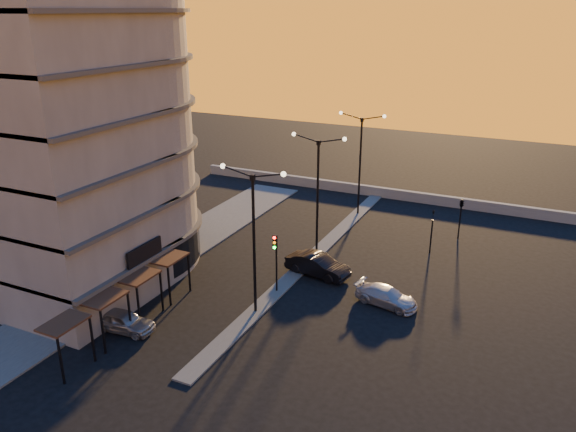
{
  "coord_description": "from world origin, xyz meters",
  "views": [
    {
      "loc": [
        15.3,
        -27.35,
        18.09
      ],
      "look_at": [
        -1.22,
        7.36,
        3.86
      ],
      "focal_mm": 35.0,
      "sensor_mm": 36.0,
      "label": 1
    }
  ],
  "objects_px": {
    "streetlamp_mid": "(318,186)",
    "car_hatchback": "(123,321)",
    "car_sedan": "(318,265)",
    "traffic_light_main": "(276,254)",
    "car_wagon": "(386,296)"
  },
  "relations": [
    {
      "from": "streetlamp_mid",
      "to": "car_sedan",
      "type": "relative_size",
      "value": 2.01
    },
    {
      "from": "streetlamp_mid",
      "to": "car_sedan",
      "type": "bearing_deg",
      "value": -66.22
    },
    {
      "from": "car_hatchback",
      "to": "car_wagon",
      "type": "height_order",
      "value": "car_hatchback"
    },
    {
      "from": "traffic_light_main",
      "to": "streetlamp_mid",
      "type": "bearing_deg",
      "value": 90.0
    },
    {
      "from": "car_wagon",
      "to": "traffic_light_main",
      "type": "bearing_deg",
      "value": 113.81
    },
    {
      "from": "streetlamp_mid",
      "to": "car_sedan",
      "type": "xyz_separation_m",
      "value": [
        1.5,
        -3.4,
        -4.81
      ]
    },
    {
      "from": "car_wagon",
      "to": "car_sedan",
      "type": "bearing_deg",
      "value": 80.88
    },
    {
      "from": "car_hatchback",
      "to": "car_sedan",
      "type": "xyz_separation_m",
      "value": [
        7.56,
        11.88,
        0.13
      ]
    },
    {
      "from": "car_sedan",
      "to": "car_wagon",
      "type": "distance_m",
      "value": 6.07
    },
    {
      "from": "streetlamp_mid",
      "to": "car_wagon",
      "type": "relative_size",
      "value": 2.29
    },
    {
      "from": "traffic_light_main",
      "to": "car_wagon",
      "type": "height_order",
      "value": "traffic_light_main"
    },
    {
      "from": "traffic_light_main",
      "to": "car_wagon",
      "type": "xyz_separation_m",
      "value": [
        7.2,
        1.64,
        -2.28
      ]
    },
    {
      "from": "streetlamp_mid",
      "to": "car_hatchback",
      "type": "bearing_deg",
      "value": -111.62
    },
    {
      "from": "traffic_light_main",
      "to": "car_sedan",
      "type": "bearing_deg",
      "value": 68.07
    },
    {
      "from": "streetlamp_mid",
      "to": "traffic_light_main",
      "type": "relative_size",
      "value": 2.24
    }
  ]
}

